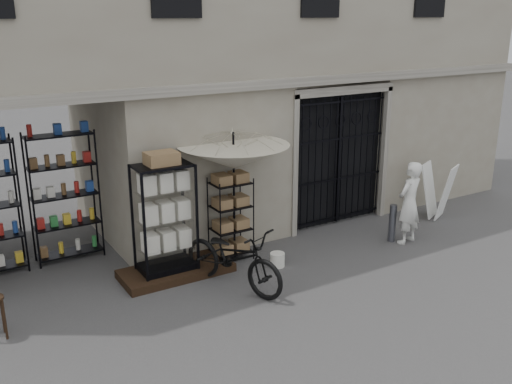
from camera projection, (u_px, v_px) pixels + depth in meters
ground at (334, 276)px, 10.26m from camera, size 80.00×80.00×0.00m
main_building at (225, 15)px, 12.18m from camera, size 14.00×4.00×9.00m
shop_recess at (32, 196)px, 9.87m from camera, size 3.00×1.70×3.00m
shop_shelving at (25, 203)px, 10.32m from camera, size 2.70×0.50×2.50m
iron_gate at (334, 157)px, 12.54m from camera, size 2.50×0.21×3.00m
step_platform at (176, 271)px, 10.31m from camera, size 2.00×0.90×0.15m
display_cabinet at (165, 223)px, 9.96m from camera, size 1.03×0.72×2.09m
wire_rack at (231, 220)px, 10.80m from camera, size 0.79×0.64×1.61m
market_umbrella at (233, 150)px, 10.46m from camera, size 2.03×2.06×2.96m
white_bucket at (277, 260)px, 10.64m from camera, size 0.30×0.30×0.26m
bicycle at (234, 287)px, 9.87m from camera, size 1.07×1.30×2.11m
steel_bollard at (392, 223)px, 11.75m from camera, size 0.17×0.17×0.79m
shopkeeper at (406, 242)px, 11.81m from camera, size 1.00×1.81×0.41m
easel_sign at (438, 191)px, 13.03m from camera, size 0.83×0.87×1.25m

